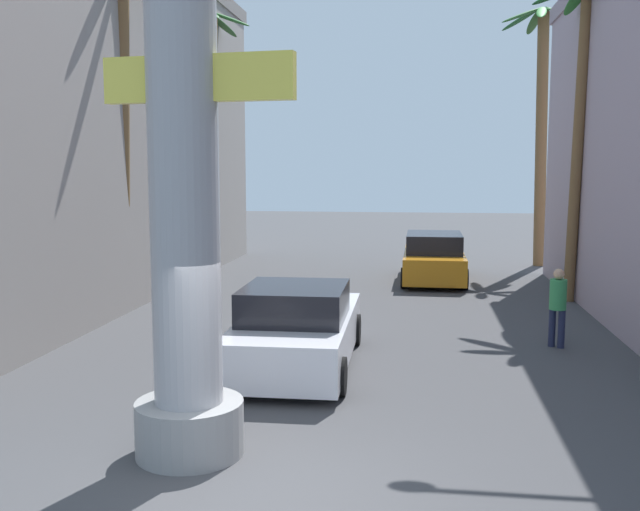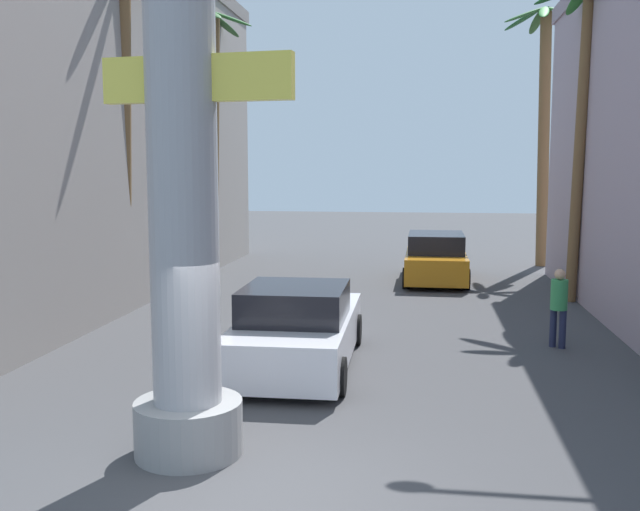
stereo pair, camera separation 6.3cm
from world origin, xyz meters
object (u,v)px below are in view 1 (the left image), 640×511
Objects in this scene: pedestrian_mid_right at (558,302)px; car_far at (434,258)px; street_lamp at (635,126)px; palm_tree_mid_right at (582,87)px; palm_tree_far_left at (210,108)px; palm_tree_mid_left at (122,97)px; car_lead at (297,329)px; neon_sign_pole at (184,146)px; palm_tree_far_right at (541,113)px.

car_far is at bearing 105.34° from pedestrian_mid_right.
palm_tree_mid_right reaches higher than street_lamp.
palm_tree_far_left is 7.74m from palm_tree_mid_left.
pedestrian_mid_right is at bearing 22.84° from car_lead.
palm_tree_mid_right is at bearing -41.01° from car_far.
neon_sign_pole is 1.03× the size of palm_tree_mid_left.
palm_tree_mid_left is at bearing -89.74° from palm_tree_far_left.
car_lead is 8.38m from palm_tree_mid_left.
pedestrian_mid_right is (10.28, -10.17, -4.85)m from palm_tree_far_left.
palm_tree_far_right is 1.10× the size of palm_tree_mid_right.
car_lead is (-5.74, 0.08, -3.67)m from street_lamp.
street_lamp is 7.60m from palm_tree_mid_right.
neon_sign_pole is 9.98m from palm_tree_mid_left.
palm_tree_mid_left is (-7.92, -6.03, 4.70)m from car_far.
car_lead is at bearing 80.75° from neon_sign_pole.
palm_tree_far_left is at bearing 167.86° from car_far.
car_lead is at bearing -41.29° from palm_tree_mid_left.
car_lead is at bearing -131.30° from palm_tree_mid_right.
palm_tree_far_left is 15.25m from pedestrian_mid_right.
neon_sign_pole is 5.36m from car_lead.
pedestrian_mid_right is at bearing -97.20° from palm_tree_far_right.
car_lead is at bearing 179.22° from street_lamp.
car_far is at bearing 77.03° from neon_sign_pole.
car_lead is at bearing -114.04° from palm_tree_far_right.
car_lead is 0.54× the size of palm_tree_mid_left.
palm_tree_far_right is at bearing 88.41° from palm_tree_mid_right.
neon_sign_pole is at bearing -111.00° from palm_tree_far_right.
car_far is 9.58m from palm_tree_far_left.
palm_tree_mid_left is at bearing -138.82° from palm_tree_far_right.
palm_tree_mid_right reaches higher than pedestrian_mid_right.
palm_tree_far_right is (3.94, 4.35, 4.95)m from car_far.
pedestrian_mid_right is at bearing 47.89° from neon_sign_pole.
neon_sign_pole is 1.00× the size of palm_tree_far_left.
palm_tree_mid_left reaches higher than palm_tree_mid_right.
palm_tree_mid_left is at bearing 138.71° from car_lead.
street_lamp is 0.78× the size of palm_tree_far_left.
palm_tree_mid_left is (-5.19, 4.56, 4.73)m from car_lead.
neon_sign_pole is 1.90× the size of car_lead.
street_lamp is 4.13m from pedestrian_mid_right.
pedestrian_mid_right is at bearing -44.71° from palm_tree_far_left.
street_lamp is 16.60m from palm_tree_far_left.
neon_sign_pole is 1.07× the size of palm_tree_mid_right.
palm_tree_far_left is (-5.23, 12.30, 5.10)m from car_lead.
palm_tree_far_left reaches higher than palm_tree_mid_left.
neon_sign_pole is 1.28× the size of street_lamp.
car_lead is at bearing -66.97° from palm_tree_far_left.
car_far is 2.86× the size of pedestrian_mid_right.
pedestrian_mid_right is at bearing -13.39° from palm_tree_mid_left.
car_far is 0.49× the size of palm_tree_far_right.
car_lead is 0.51× the size of palm_tree_far_right.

